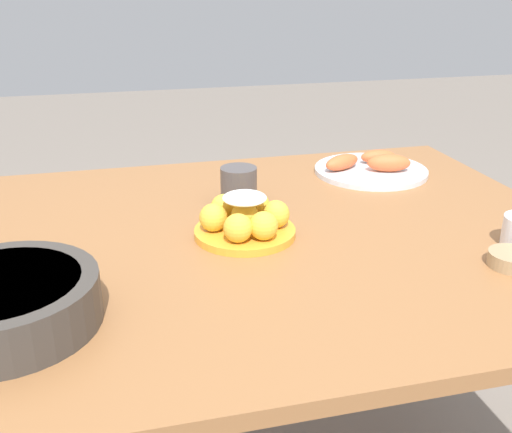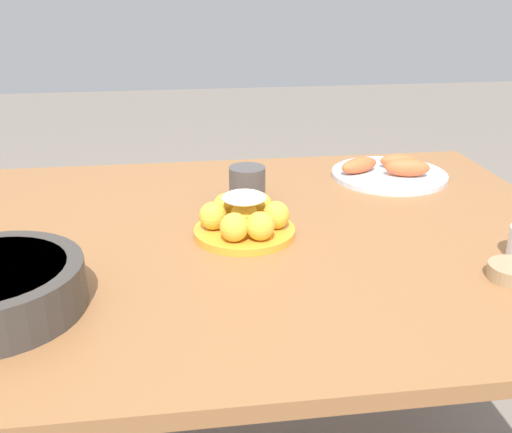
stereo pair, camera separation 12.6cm
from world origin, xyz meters
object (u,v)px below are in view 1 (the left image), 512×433
dining_table (267,268)px  serving_bowl (3,302)px  cake_plate (245,220)px  sauce_bowl (512,259)px  cup_near (239,186)px  seafood_platter (371,168)px

dining_table → serving_bowl: 0.57m
cake_plate → sauce_bowl: (-0.46, 0.26, -0.02)m
dining_table → cake_plate: size_ratio=6.37×
serving_bowl → cup_near: (-0.47, -0.44, 0.00)m
serving_bowl → sauce_bowl: 0.90m
cake_plate → seafood_platter: (-0.44, -0.33, -0.02)m
cake_plate → sauce_bowl: size_ratio=2.40×
dining_table → sauce_bowl: 0.50m
sauce_bowl → cake_plate: bearing=-29.6°
dining_table → sauce_bowl: bearing=146.8°
cake_plate → dining_table: bearing=-171.4°
sauce_bowl → cup_near: size_ratio=1.00×
dining_table → sauce_bowl: (-0.41, 0.27, 0.10)m
cake_plate → serving_bowl: (0.45, 0.25, 0.01)m
serving_bowl → cup_near: bearing=-137.2°
serving_bowl → cup_near: cup_near is taller
serving_bowl → seafood_platter: size_ratio=0.96×
dining_table → seafood_platter: size_ratio=4.41×
dining_table → seafood_platter: (-0.39, -0.32, 0.10)m
cup_near → serving_bowl: bearing=42.8°
cup_near → seafood_platter: bearing=-161.2°
sauce_bowl → cup_near: cup_near is taller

